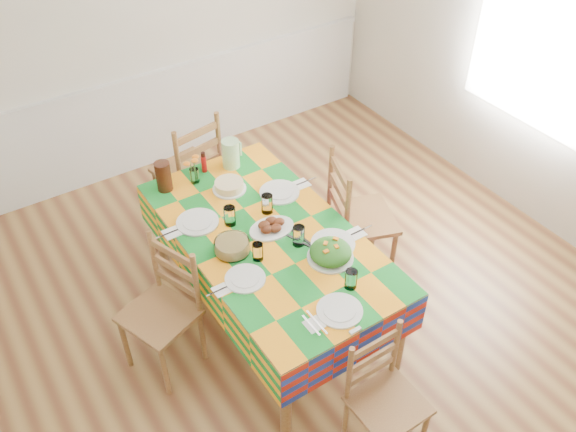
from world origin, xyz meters
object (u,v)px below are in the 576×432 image
object	(u,v)px
chair_left	(164,311)
chair_right	(356,219)
chair_far	(191,172)
dining_table	(268,244)
chair_near	(384,399)
meat_platter	(271,227)
green_pitcher	(231,154)
tea_pitcher	(164,176)

from	to	relation	value
chair_left	chair_right	xyz separation A→B (m)	(1.53, 0.00, 0.04)
chair_far	chair_left	xyz separation A→B (m)	(-0.78, -1.19, -0.04)
dining_table	chair_near	world-z (taller)	chair_near
meat_platter	chair_right	xyz separation A→B (m)	(0.72, -0.01, -0.26)
green_pitcher	chair_right	distance (m)	1.04
meat_platter	green_pitcher	size ratio (longest dim) A/B	1.42
green_pitcher	chair_near	xyz separation A→B (m)	(-0.17, -2.01, -0.43)
chair_near	meat_platter	bearing A→B (deg)	87.56
chair_far	chair_left	size ratio (longest dim) A/B	1.09
dining_table	chair_far	world-z (taller)	chair_far
chair_near	tea_pitcher	bearing A→B (deg)	99.61
tea_pitcher	chair_far	xyz separation A→B (m)	(0.36, 0.40, -0.35)
meat_platter	tea_pitcher	bearing A→B (deg)	117.16
chair_left	chair_right	distance (m)	1.53
dining_table	chair_left	bearing A→B (deg)	178.86
dining_table	chair_near	size ratio (longest dim) A/B	2.23
tea_pitcher	meat_platter	bearing A→B (deg)	-62.84
dining_table	chair_right	distance (m)	0.78
tea_pitcher	chair_right	size ratio (longest dim) A/B	0.21
chair_near	chair_left	world-z (taller)	chair_left
green_pitcher	chair_left	distance (m)	1.29
chair_far	chair_left	bearing A→B (deg)	45.77
green_pitcher	chair_right	size ratio (longest dim) A/B	0.21
green_pitcher	tea_pitcher	xyz separation A→B (m)	(-0.53, 0.01, 0.00)
chair_near	green_pitcher	bearing A→B (deg)	84.69
meat_platter	chair_near	bearing A→B (deg)	-92.10
green_pitcher	chair_far	bearing A→B (deg)	112.08
meat_platter	chair_left	distance (m)	0.87
dining_table	tea_pitcher	xyz separation A→B (m)	(-0.36, 0.81, 0.19)
green_pitcher	chair_far	world-z (taller)	chair_far
chair_far	chair_left	world-z (taller)	chair_far
dining_table	green_pitcher	world-z (taller)	green_pitcher
tea_pitcher	chair_right	world-z (taller)	chair_right
dining_table	chair_left	size ratio (longest dim) A/B	2.02
dining_table	chair_far	xyz separation A→B (m)	(0.01, 1.21, -0.16)
chair_near	chair_left	distance (m)	1.45
chair_far	dining_table	bearing A→B (deg)	78.45
tea_pitcher	chair_left	distance (m)	0.98
chair_right	chair_near	bearing A→B (deg)	167.74
chair_left	chair_right	size ratio (longest dim) A/B	0.91
chair_near	chair_right	bearing A→B (deg)	57.80
meat_platter	chair_left	world-z (taller)	chair_left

